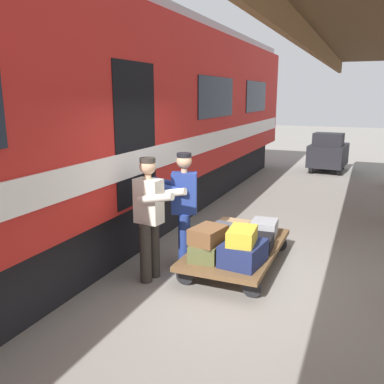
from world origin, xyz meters
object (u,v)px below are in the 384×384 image
Objects in this scene: porter_by_door at (150,215)px; baggage_tug at (328,153)px; suitcase_black_hardshell at (255,242)px; suitcase_yellow_case at (242,236)px; suitcase_gray_aluminum at (264,228)px; luggage_cart at (237,249)px; suitcase_tan_vintage at (232,227)px; train_car at (52,124)px; suitcase_navy_fabric at (243,253)px; porter_in_overalls at (183,206)px; suitcase_olive_duffel at (206,250)px; suitcase_slate_roller at (221,235)px; suitcase_brown_leather at (208,235)px.

porter_by_door is 9.70m from baggage_tug.
suitcase_yellow_case is (0.01, 0.63, 0.29)m from suitcase_black_hardshell.
suitcase_gray_aluminum is 0.91× the size of suitcase_yellow_case.
suitcase_tan_vintage reaches higher than luggage_cart.
luggage_cart is (-2.89, -0.46, -1.79)m from train_car.
suitcase_gray_aluminum is 1.19m from suitcase_navy_fabric.
luggage_cart is at bearing -0.00° from suitcase_black_hardshell.
suitcase_navy_fabric is at bearing 163.33° from porter_in_overalls.
baggage_tug is (-0.23, -9.29, 0.16)m from suitcase_navy_fabric.
baggage_tug is (-0.75, -9.29, 0.19)m from suitcase_olive_duffel.
porter_by_door reaches higher than suitcase_yellow_case.
train_car is at bearing -2.84° from suitcase_olive_duffel.
train_car is at bearing 8.40° from suitcase_black_hardshell.
suitcase_slate_roller is at bearing -90.00° from suitcase_olive_duffel.
suitcase_tan_vintage is 1.73m from porter_by_door.
suitcase_yellow_case is at bearing 111.41° from luggage_cart.
train_car is 42.91× the size of suitcase_gray_aluminum.
porter_by_door is at bearing 167.39° from train_car.
suitcase_black_hardshell is 0.30× the size of porter_by_door.
suitcase_gray_aluminum is 0.52m from suitcase_tan_vintage.
suitcase_gray_aluminum reaches higher than suitcase_olive_duffel.
suitcase_brown_leather is (0.48, 0.04, 0.20)m from suitcase_navy_fabric.
suitcase_tan_vintage is 0.29× the size of baggage_tug.
suitcase_black_hardshell is 0.30× the size of porter_in_overalls.
baggage_tug is (-0.71, -9.33, -0.03)m from suitcase_brown_leather.
suitcase_olive_duffel is at bearing -156.57° from porter_by_door.
baggage_tug reaches higher than suitcase_gray_aluminum.
suitcase_tan_vintage is at bearing -90.00° from suitcase_olive_duffel.
porter_by_door is 0.96× the size of baggage_tug.
luggage_cart is 0.30m from suitcase_black_hardshell.
porter_by_door is at bearing 64.97° from suitcase_tan_vintage.
suitcase_gray_aluminum is at bearing -90.00° from suitcase_black_hardshell.
suitcase_black_hardshell is (-0.26, 0.00, 0.15)m from luggage_cart.
suitcase_gray_aluminum is (-3.15, -1.06, -1.62)m from train_car.
suitcase_black_hardshell is 1.60m from porter_by_door.
suitcase_black_hardshell is at bearing 131.23° from suitcase_tan_vintage.
suitcase_black_hardshell is 0.60m from suitcase_navy_fabric.
luggage_cart is 3.67× the size of suitcase_olive_duffel.
suitcase_brown_leather is (-2.67, 0.17, -1.40)m from train_car.
suitcase_black_hardshell is 1.04× the size of suitcase_brown_leather.
suitcase_tan_vintage is 1.03× the size of suitcase_yellow_case.
suitcase_gray_aluminum is 1.34m from suitcase_brown_leather.
suitcase_black_hardshell is 0.79m from suitcase_olive_duffel.
suitcase_yellow_case reaches higher than suitcase_gray_aluminum.
train_car is 37.78× the size of suitcase_tan_vintage.
train_car reaches higher than luggage_cart.
suitcase_navy_fabric is 1.30× the size of suitcase_brown_leather.
suitcase_brown_leather is at bearing 176.40° from train_car.
suitcase_olive_duffel is at bearing 90.00° from suitcase_tan_vintage.
luggage_cart is at bearing -180.00° from suitcase_slate_roller.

